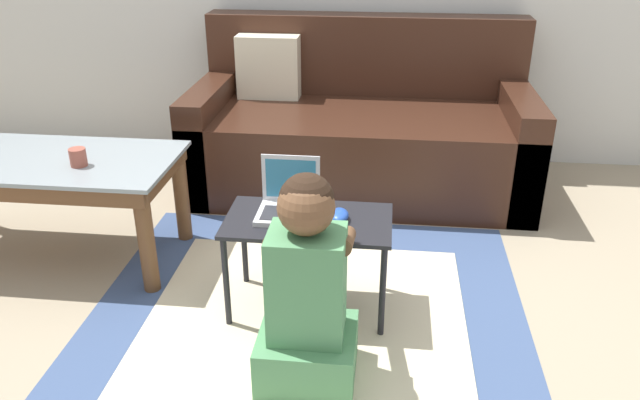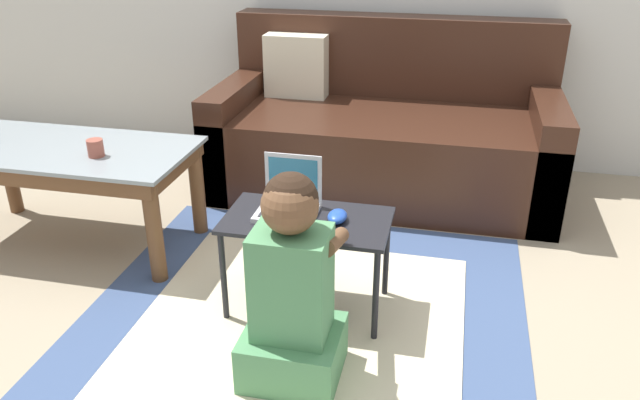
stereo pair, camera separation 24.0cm
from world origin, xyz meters
name	(u,v)px [view 2 (the right image)]	position (x,y,z in m)	size (l,w,h in m)	color
ground_plane	(326,311)	(0.00, 0.00, 0.00)	(16.00, 16.00, 0.00)	gray
area_rug	(295,336)	(-0.08, -0.19, 0.00)	(1.74, 1.95, 0.01)	#3D517A
couch	(384,133)	(0.05, 1.32, 0.32)	(1.87, 0.93, 0.92)	#381E14
coffee_table	(67,162)	(-1.29, 0.30, 0.42)	(1.17, 0.57, 0.49)	gray
laptop_desk	(307,230)	(-0.08, 0.02, 0.36)	(0.64, 0.35, 0.41)	black
laptop	(289,204)	(-0.16, 0.05, 0.44)	(0.23, 0.20, 0.21)	silver
computer_mouse	(337,216)	(0.04, 0.02, 0.43)	(0.07, 0.11, 0.04)	#234CB2
person_seated	(292,292)	(-0.03, -0.39, 0.34)	(0.33, 0.41, 0.76)	#518E5B
cup_on_table	(95,148)	(-1.09, 0.23, 0.53)	(0.07, 0.07, 0.08)	#994C3D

